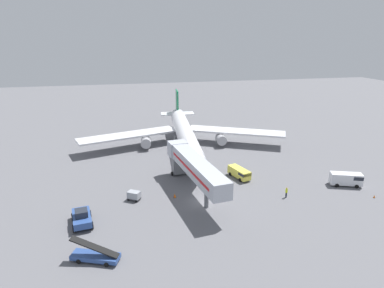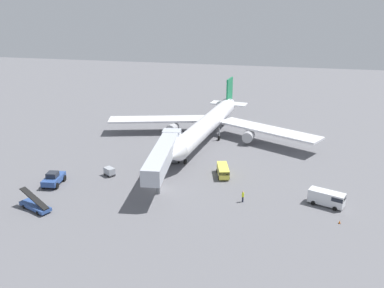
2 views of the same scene
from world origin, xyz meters
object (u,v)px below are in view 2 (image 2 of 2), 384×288
airplane_at_gate (209,123)px  safety_cone_alpha (143,178)px  belt_loader_truck (35,205)px  baggage_cart_rear_right (109,171)px  service_van_far_left (223,171)px  safety_cone_bravo (340,222)px  jet_bridge (164,153)px  service_van_mid_left (328,198)px  ground_crew_worker_foreground (243,196)px  pushback_tug (54,179)px

airplane_at_gate → safety_cone_alpha: bearing=-104.9°
belt_loader_truck → baggage_cart_rear_right: bearing=69.8°
service_van_far_left → safety_cone_alpha: size_ratio=7.73×
baggage_cart_rear_right → safety_cone_alpha: bearing=-4.6°
airplane_at_gate → safety_cone_bravo: 42.38m
service_van_far_left → baggage_cart_rear_right: bearing=-166.9°
airplane_at_gate → safety_cone_bravo: (26.10, -33.18, -3.79)m
baggage_cart_rear_right → safety_cone_bravo: (39.66, -8.18, -0.59)m
jet_bridge → service_van_mid_left: bearing=-8.0°
belt_loader_truck → ground_crew_worker_foreground: bearing=18.5°
jet_bridge → pushback_tug: (-18.08, -7.13, -3.80)m
pushback_tug → safety_cone_alpha: pushback_tug is taller
belt_loader_truck → service_van_mid_left: size_ratio=1.06×
airplane_at_gate → belt_loader_truck: 44.40m
service_van_mid_left → ground_crew_worker_foreground: 13.15m
airplane_at_gate → ground_crew_worker_foreground: size_ratio=27.18×
service_van_mid_left → safety_cone_alpha: service_van_mid_left is taller
service_van_far_left → ground_crew_worker_foreground: service_van_far_left is taller
pushback_tug → service_van_far_left: pushback_tug is taller
baggage_cart_rear_right → safety_cone_alpha: baggage_cart_rear_right is taller
service_van_mid_left → airplane_at_gate: bearing=131.6°
jet_bridge → safety_cone_alpha: bearing=-154.9°
baggage_cart_rear_right → ground_crew_worker_foreground: ground_crew_worker_foreground is taller
airplane_at_gate → service_van_mid_left: bearing=-48.4°
airplane_at_gate → safety_cone_alpha: (-6.78, -25.54, -3.68)m
service_van_mid_left → safety_cone_bravo: size_ratio=11.44×
airplane_at_gate → pushback_tug: 37.77m
jet_bridge → safety_cone_bravo: 31.15m
belt_loader_truck → ground_crew_worker_foreground: size_ratio=3.27×
airplane_at_gate → service_van_far_left: size_ratio=9.13×
safety_cone_alpha → service_van_mid_left: bearing=-4.1°
baggage_cart_rear_right → safety_cone_bravo: size_ratio=4.73×
service_van_mid_left → safety_cone_bravo: bearing=-74.8°
service_van_mid_left → baggage_cart_rear_right: 38.31m
belt_loader_truck → safety_cone_bravo: 45.67m
safety_cone_alpha → safety_cone_bravo: safety_cone_alpha is taller
pushback_tug → ground_crew_worker_foreground: 33.00m
service_van_mid_left → pushback_tug: bearing=-176.0°
airplane_at_gate → service_van_far_left: 21.56m
service_van_mid_left → ground_crew_worker_foreground: (-13.01, -1.91, -0.35)m
ground_crew_worker_foreground → baggage_cart_rear_right: bearing=169.4°
jet_bridge → pushback_tug: size_ratio=4.12×
airplane_at_gate → jet_bridge: bearing=-97.8°
jet_bridge → safety_cone_bravo: (29.36, -9.28, -4.68)m
jet_bridge → pushback_tug: bearing=-158.5°
jet_bridge → service_van_far_left: bearing=19.9°
pushback_tug → ground_crew_worker_foreground: bearing=2.3°
jet_bridge → safety_cone_bravo: jet_bridge is taller
jet_bridge → pushback_tug: 19.80m
service_van_far_left → jet_bridge: bearing=-160.1°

